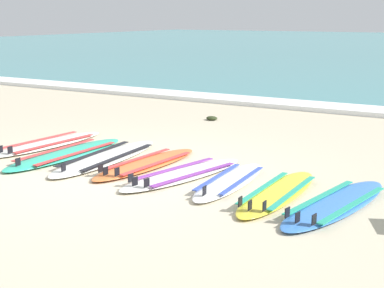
% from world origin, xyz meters
% --- Properties ---
extents(ground_plane, '(80.00, 80.00, 0.00)m').
position_xyz_m(ground_plane, '(0.00, 0.00, 0.00)').
color(ground_plane, '#C1B599').
extents(wave_foam_strip, '(80.00, 1.01, 0.11)m').
position_xyz_m(wave_foam_strip, '(0.00, 6.81, 0.06)').
color(wave_foam_strip, white).
rests_on(wave_foam_strip, ground).
extents(surfboard_0, '(0.81, 2.43, 0.18)m').
position_xyz_m(surfboard_0, '(-2.10, 0.78, 0.04)').
color(surfboard_0, silver).
rests_on(surfboard_0, ground).
extents(surfboard_1, '(0.68, 2.50, 0.18)m').
position_xyz_m(surfboard_1, '(-1.34, 0.42, 0.04)').
color(surfboard_1, '#2DB793').
rests_on(surfboard_1, ground).
extents(surfboard_2, '(0.78, 2.59, 0.18)m').
position_xyz_m(surfboard_2, '(-0.65, 0.55, 0.04)').
color(surfboard_2, silver).
rests_on(surfboard_2, ground).
extents(surfboard_3, '(0.74, 2.25, 0.18)m').
position_xyz_m(surfboard_3, '(0.10, 0.55, 0.04)').
color(surfboard_3, orange).
rests_on(surfboard_3, ground).
extents(surfboard_4, '(1.08, 2.31, 0.18)m').
position_xyz_m(surfboard_4, '(0.85, 0.35, 0.04)').
color(surfboard_4, silver).
rests_on(surfboard_4, ground).
extents(surfboard_5, '(0.60, 1.99, 0.18)m').
position_xyz_m(surfboard_5, '(1.55, 0.37, 0.04)').
color(surfboard_5, white).
rests_on(surfboard_5, ground).
extents(surfboard_6, '(0.54, 2.13, 0.18)m').
position_xyz_m(surfboard_6, '(2.28, 0.23, 0.04)').
color(surfboard_6, yellow).
rests_on(surfboard_6, ground).
extents(surfboard_7, '(0.97, 2.36, 0.18)m').
position_xyz_m(surfboard_7, '(3.01, 0.18, 0.04)').
color(surfboard_7, '#3875CC').
rests_on(surfboard_7, ground).
extents(seaweed_clump_near_shoreline, '(0.25, 0.20, 0.09)m').
position_xyz_m(seaweed_clump_near_shoreline, '(-0.80, 4.27, 0.04)').
color(seaweed_clump_near_shoreline, '#2D381E').
rests_on(seaweed_clump_near_shoreline, ground).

